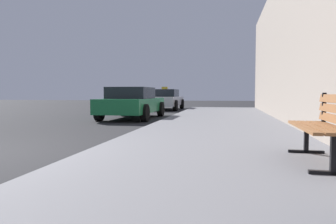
{
  "coord_description": "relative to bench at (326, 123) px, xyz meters",
  "views": [
    {
      "loc": [
        4.15,
        -4.34,
        1.03
      ],
      "look_at": [
        3.04,
        1.67,
        0.67
      ],
      "focal_mm": 34.19,
      "sensor_mm": 36.0,
      "label": 1
    }
  ],
  "objects": [
    {
      "name": "car_silver",
      "position": [
        -5.04,
        15.29,
        -0.01
      ],
      "size": [
        1.93,
        4.32,
        1.43
      ],
      "color": "#B7B7BF",
      "rests_on": "ground_plane"
    },
    {
      "name": "sidewalk",
      "position": [
        -1.39,
        0.02,
        -0.58
      ],
      "size": [
        4.0,
        32.0,
        0.15
      ],
      "primitive_type": "cube",
      "color": "slate",
      "rests_on": "ground_plane"
    },
    {
      "name": "bench",
      "position": [
        0.0,
        0.0,
        0.0
      ],
      "size": [
        0.53,
        1.54,
        0.89
      ],
      "rotation": [
        0.0,
        0.0,
        -0.02
      ],
      "color": "brown",
      "rests_on": "sidewalk"
    },
    {
      "name": "car_green",
      "position": [
        -5.02,
        8.19,
        -0.01
      ],
      "size": [
        1.97,
        4.37,
        1.27
      ],
      "color": "#196638",
      "rests_on": "ground_plane"
    }
  ]
}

